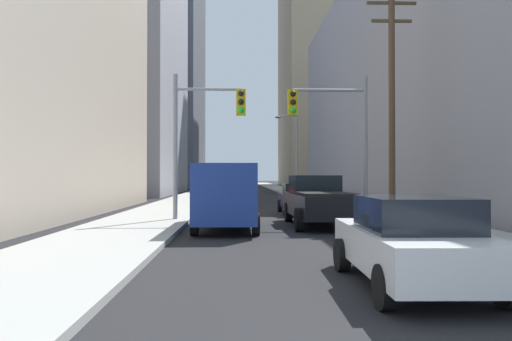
# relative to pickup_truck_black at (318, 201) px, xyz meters

# --- Properties ---
(sidewalk_left) EXTENTS (3.62, 160.00, 0.15)m
(sidewalk_left) POSITION_rel_pickup_truck_black_xyz_m (-6.77, 34.90, -0.86)
(sidewalk_left) COLOR #9E9E99
(sidewalk_left) RESTS_ON ground
(sidewalk_right) EXTENTS (3.62, 160.00, 0.15)m
(sidewalk_right) POSITION_rel_pickup_truck_black_xyz_m (3.42, 34.90, -0.86)
(sidewalk_right) COLOR #9E9E99
(sidewalk_right) RESTS_ON ground
(pickup_truck_black) EXTENTS (2.20, 5.46, 1.90)m
(pickup_truck_black) POSITION_rel_pickup_truck_black_xyz_m (0.00, 0.00, 0.00)
(pickup_truck_black) COLOR black
(pickup_truck_black) RESTS_ON ground
(cargo_van_blue) EXTENTS (2.16, 5.23, 2.26)m
(cargo_van_blue) POSITION_rel_pickup_truck_black_xyz_m (-3.43, -1.20, 0.35)
(cargo_van_blue) COLOR navy
(cargo_van_blue) RESTS_ON ground
(sedan_white) EXTENTS (1.95, 4.26, 1.52)m
(sedan_white) POSITION_rel_pickup_truck_black_xyz_m (-0.14, -9.90, -0.16)
(sedan_white) COLOR white
(sedan_white) RESTS_ON ground
(sedan_navy) EXTENTS (1.95, 4.22, 1.52)m
(sedan_navy) POSITION_rel_pickup_truck_black_xyz_m (0.06, 5.67, -0.16)
(sedan_navy) COLOR #141E4C
(sedan_navy) RESTS_ON ground
(sedan_red) EXTENTS (1.95, 4.23, 1.52)m
(sedan_red) POSITION_rel_pickup_truck_black_xyz_m (-3.30, 15.46, -0.16)
(sedan_red) COLOR maroon
(sedan_red) RESTS_ON ground
(sedan_beige) EXTENTS (1.95, 4.23, 1.52)m
(sedan_beige) POSITION_rel_pickup_truck_black_xyz_m (-3.31, 30.52, -0.16)
(sedan_beige) COLOR #C6B793
(sedan_beige) RESTS_ON ground
(traffic_signal_near_left) EXTENTS (2.93, 0.44, 6.00)m
(traffic_signal_near_left) POSITION_rel_pickup_truck_black_xyz_m (-4.34, 1.43, 3.07)
(traffic_signal_near_left) COLOR gray
(traffic_signal_near_left) RESTS_ON ground
(traffic_signal_near_right) EXTENTS (3.28, 0.44, 6.00)m
(traffic_signal_near_right) POSITION_rel_pickup_truck_black_xyz_m (0.83, 1.43, 3.08)
(traffic_signal_near_right) COLOR gray
(traffic_signal_near_right) RESTS_ON ground
(utility_pole_right) EXTENTS (2.20, 0.28, 10.15)m
(utility_pole_right) POSITION_rel_pickup_truck_black_xyz_m (3.78, 2.82, 4.42)
(utility_pole_right) COLOR brown
(utility_pole_right) RESTS_ON ground
(street_lamp_right) EXTENTS (2.04, 0.32, 7.50)m
(street_lamp_right) POSITION_rel_pickup_truck_black_xyz_m (2.00, 24.48, 3.57)
(street_lamp_right) COLOR gray
(street_lamp_right) RESTS_ON ground
(building_left_mid_office) EXTENTS (24.93, 22.37, 35.24)m
(building_left_mid_office) POSITION_rel_pickup_truck_black_xyz_m (-22.11, 33.98, 16.69)
(building_left_mid_office) COLOR #93939E
(building_left_mid_office) RESTS_ON ground
(building_left_far_tower) EXTENTS (18.31, 28.49, 51.89)m
(building_left_far_tower) POSITION_rel_pickup_truck_black_xyz_m (-19.14, 70.99, 25.01)
(building_left_far_tower) COLOR #4C515B
(building_left_far_tower) RESTS_ON ground
(building_right_mid_block) EXTENTS (20.30, 27.93, 18.99)m
(building_right_mid_block) POSITION_rel_pickup_truck_black_xyz_m (16.55, 30.30, 8.56)
(building_right_mid_block) COLOR #93939E
(building_right_mid_block) RESTS_ON ground
(building_right_far_highrise) EXTENTS (25.76, 27.64, 48.05)m
(building_right_far_highrise) POSITION_rel_pickup_truck_black_xyz_m (19.42, 78.23, 23.09)
(building_right_far_highrise) COLOR tan
(building_right_far_highrise) RESTS_ON ground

